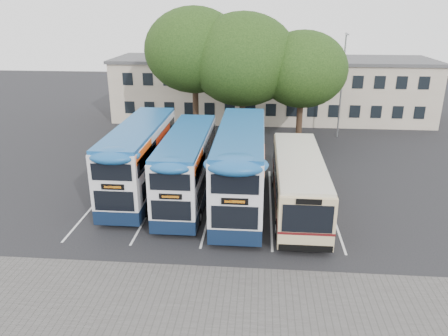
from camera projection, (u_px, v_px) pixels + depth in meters
name	position (u px, v px, depth m)	size (l,w,h in m)	color
ground	(277.00, 247.00, 21.45)	(120.00, 120.00, 0.00)	black
paving_strip	(229.00, 311.00, 16.94)	(40.00, 6.00, 0.01)	#595654
bay_lines	(213.00, 202.00, 26.42)	(14.12, 11.00, 0.01)	silver
depot_building	(271.00, 88.00, 45.59)	(32.40, 8.40, 6.20)	#B5A792
lamp_post	(342.00, 81.00, 37.89)	(0.25, 1.05, 9.06)	gray
tree_left	(194.00, 50.00, 35.91)	(8.20, 8.20, 11.24)	black
tree_mid	(243.00, 60.00, 35.09)	(8.76, 8.76, 10.85)	black
tree_right	(302.00, 69.00, 34.75)	(7.16, 7.16, 9.47)	black
bus_dd_left	(140.00, 156.00, 27.06)	(2.53, 10.45, 4.36)	#0E1D36
bus_dd_mid	(187.00, 164.00, 25.99)	(2.42, 9.98, 4.16)	#0E1D36
bus_dd_right	(241.00, 164.00, 25.34)	(2.68, 11.07, 4.61)	#0E1D36
bus_single	(298.00, 180.00, 24.99)	(2.70, 10.59, 3.16)	#CFB78A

